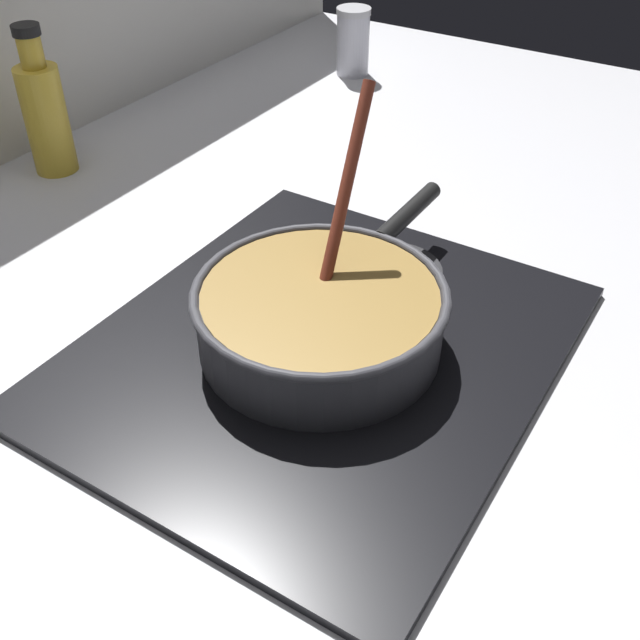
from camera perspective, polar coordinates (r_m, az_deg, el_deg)
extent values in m
cube|color=#B7B7BC|center=(0.79, 2.29, -9.71)|extent=(2.40, 1.60, 0.04)
cube|color=black|center=(0.86, 0.00, -2.21)|extent=(0.56, 0.48, 0.01)
torus|color=#592D0C|center=(0.85, 0.00, -1.70)|extent=(0.21, 0.21, 0.01)
cylinder|color=#262628|center=(0.97, 5.35, 3.71)|extent=(0.13, 0.13, 0.01)
cylinder|color=#38383D|center=(0.83, 0.00, 0.00)|extent=(0.27, 0.27, 0.07)
cylinder|color=olive|center=(0.83, 0.00, 0.22)|extent=(0.26, 0.26, 0.07)
torus|color=#38383D|center=(0.81, 0.00, 2.01)|extent=(0.28, 0.28, 0.01)
cylinder|color=black|center=(0.97, 6.58, 7.92)|extent=(0.15, 0.02, 0.02)
cylinder|color=#E5CC7A|center=(0.82, -0.80, 1.60)|extent=(0.04, 0.04, 0.01)
cylinder|color=#EDD88C|center=(0.79, -3.54, 0.00)|extent=(0.03, 0.03, 0.01)
cylinder|color=#EDD88C|center=(0.77, -5.53, -1.73)|extent=(0.04, 0.04, 0.01)
cylinder|color=#EDD88C|center=(0.88, -3.06, 4.37)|extent=(0.04, 0.04, 0.01)
cylinder|color=#E5CC7A|center=(0.85, -5.24, 3.05)|extent=(0.03, 0.03, 0.01)
cylinder|color=maroon|center=(0.83, 1.92, 9.74)|extent=(0.14, 0.03, 0.20)
cube|color=brown|center=(0.84, 0.18, 1.97)|extent=(0.05, 0.03, 0.01)
cylinder|color=silver|center=(1.62, 2.48, 19.87)|extent=(0.06, 0.06, 0.12)
cylinder|color=#B2B2B7|center=(1.60, 2.55, 22.08)|extent=(0.07, 0.07, 0.01)
cylinder|color=gold|center=(1.28, -19.75, 13.86)|extent=(0.07, 0.07, 0.16)
cylinder|color=gold|center=(1.24, -20.82, 18.26)|extent=(0.04, 0.04, 0.05)
cylinder|color=black|center=(1.24, -21.15, 19.59)|extent=(0.04, 0.04, 0.02)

